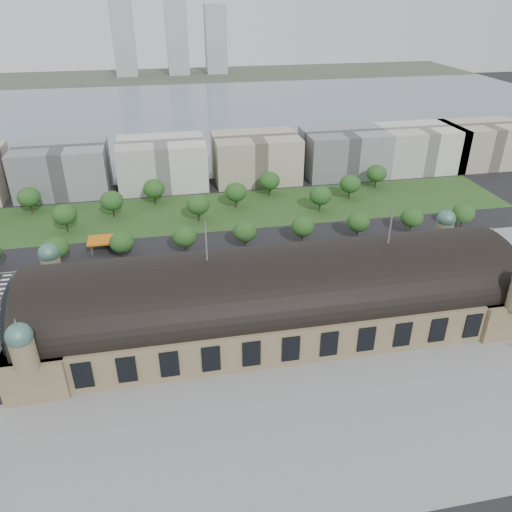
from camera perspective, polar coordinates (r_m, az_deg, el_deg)
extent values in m
plane|color=black|center=(158.99, 2.08, -7.85)|extent=(900.00, 900.00, 0.00)
cube|color=#857752|center=(155.50, 2.11, -6.07)|extent=(150.00, 40.00, 12.00)
cube|color=#857752|center=(156.98, -22.74, -8.28)|extent=(16.00, 43.00, 12.00)
cube|color=#857752|center=(180.82, 23.32, -3.27)|extent=(16.00, 43.00, 12.00)
cylinder|color=black|center=(152.16, 2.15, -4.22)|extent=(144.00, 37.60, 37.60)
cylinder|color=black|center=(154.17, -25.47, -6.01)|extent=(1.20, 32.00, 32.00)
cylinder|color=black|center=(180.39, 25.39, -0.87)|extent=(1.20, 32.00, 32.00)
cylinder|color=#857752|center=(169.20, -22.26, -1.34)|extent=(6.00, 6.00, 8.00)
sphere|color=#497568|center=(166.72, -22.60, 0.30)|extent=(6.40, 6.40, 6.40)
cone|color=#497568|center=(165.01, -22.86, 1.53)|extent=(1.00, 1.00, 2.50)
cylinder|color=#857752|center=(191.53, 20.64, 2.50)|extent=(6.00, 6.00, 8.00)
sphere|color=#497568|center=(189.34, 20.92, 3.99)|extent=(6.40, 6.40, 6.40)
cone|color=#497568|center=(187.83, 21.13, 5.10)|extent=(1.00, 1.00, 2.50)
cylinder|color=#857752|center=(134.88, -24.96, -10.13)|extent=(6.00, 6.00, 8.00)
sphere|color=#497568|center=(131.76, -25.45, -8.24)|extent=(6.40, 6.40, 6.40)
cone|color=#497568|center=(129.58, -25.82, -6.82)|extent=(1.00, 1.00, 2.50)
cylinder|color=#59595B|center=(139.68, -5.72, 1.68)|extent=(0.50, 0.50, 12.00)
cylinder|color=#59595B|center=(153.76, 15.13, 3.41)|extent=(0.50, 0.50, 12.00)
cube|color=gray|center=(130.31, 11.18, -18.58)|extent=(190.00, 48.00, 0.12)
cube|color=black|center=(188.05, -6.48, -1.73)|extent=(260.00, 26.00, 0.10)
cube|color=#2D5220|center=(237.40, -6.51, 5.00)|extent=(300.00, 45.00, 0.10)
cube|color=orange|center=(208.28, -16.79, 1.80)|extent=(14.00, 9.00, 0.70)
cube|color=#59595B|center=(214.76, -16.05, 1.82)|extent=(7.00, 5.00, 3.20)
cylinder|color=#59595B|center=(212.94, -18.11, 1.44)|extent=(0.50, 0.50, 4.40)
cylinder|color=#59595B|center=(211.65, -15.17, 1.72)|extent=(0.50, 0.50, 4.40)
cylinder|color=#59595B|center=(207.27, -18.26, 0.65)|extent=(0.50, 0.50, 4.40)
cylinder|color=#59595B|center=(205.94, -15.24, 0.93)|extent=(0.50, 0.50, 4.40)
cube|color=slate|center=(433.74, -7.07, 15.86)|extent=(700.00, 320.00, 0.08)
cube|color=#44513D|center=(630.10, -8.69, 19.73)|extent=(700.00, 120.00, 0.14)
cube|color=#9EA8B2|center=(635.30, -14.89, 22.88)|extent=(24.00, 24.00, 80.00)
cube|color=#9EA8B2|center=(635.09, -9.05, 23.64)|extent=(24.00, 24.00, 85.00)
cube|color=#9EA8B2|center=(639.23, -4.64, 23.46)|extent=(24.00, 24.00, 75.00)
cube|color=gray|center=(274.74, -21.25, 9.23)|extent=(45.00, 32.00, 24.00)
cube|color=silver|center=(270.16, -10.67, 10.38)|extent=(45.00, 32.00, 24.00)
cube|color=#BDAF94|center=(274.76, -0.03, 11.18)|extent=(45.00, 32.00, 24.00)
cube|color=gray|center=(288.09, 9.99, 11.58)|extent=(45.00, 32.00, 24.00)
cube|color=silver|center=(306.64, 18.06, 11.66)|extent=(45.00, 32.00, 24.00)
cube|color=#BDAF94|center=(327.46, 24.37, 11.57)|extent=(45.00, 32.00, 24.00)
cylinder|color=#2D2116|center=(204.23, -21.58, -0.42)|extent=(0.70, 0.70, 4.32)
ellipsoid|color=#1E4B1A|center=(201.90, -21.84, 0.89)|extent=(9.60, 9.60, 8.16)
cylinder|color=#2D2116|center=(200.68, -14.89, 0.21)|extent=(0.70, 0.70, 4.32)
ellipsoid|color=#1E4B1A|center=(198.30, -15.07, 1.55)|extent=(9.60, 9.60, 8.16)
cylinder|color=#2D2116|center=(199.96, -8.05, 0.84)|extent=(0.70, 0.70, 4.32)
ellipsoid|color=#1E4B1A|center=(197.58, -8.15, 2.19)|extent=(9.60, 9.60, 8.16)
cylinder|color=#2D2116|center=(202.12, -1.26, 1.45)|extent=(0.70, 0.70, 4.32)
ellipsoid|color=#1E4B1A|center=(199.76, -1.28, 2.80)|extent=(9.60, 9.60, 8.16)
cylinder|color=#2D2116|center=(207.05, 5.30, 2.03)|extent=(0.70, 0.70, 4.32)
ellipsoid|color=#1E4B1A|center=(204.75, 5.37, 3.35)|extent=(9.60, 9.60, 8.16)
cylinder|color=#2D2116|center=(214.57, 11.48, 2.55)|extent=(0.70, 0.70, 4.32)
ellipsoid|color=#1E4B1A|center=(212.35, 11.62, 3.83)|extent=(9.60, 9.60, 8.16)
cylinder|color=#2D2116|center=(224.42, 17.19, 3.00)|extent=(0.70, 0.70, 4.32)
ellipsoid|color=#1E4B1A|center=(222.30, 17.38, 4.22)|extent=(9.60, 9.60, 8.16)
cylinder|color=#2D2116|center=(236.30, 22.37, 3.38)|extent=(0.70, 0.70, 4.32)
ellipsoid|color=#1E4B1A|center=(234.29, 22.61, 4.55)|extent=(9.60, 9.60, 8.16)
cylinder|color=#2D2116|center=(256.54, -24.28, 4.98)|extent=(0.70, 0.70, 4.68)
ellipsoid|color=#1E4B1A|center=(254.54, -24.53, 6.15)|extent=(10.40, 10.40, 8.84)
cylinder|color=#2D2116|center=(230.86, -20.80, 3.15)|extent=(0.70, 0.70, 4.68)
ellipsoid|color=#1E4B1A|center=(228.63, -21.04, 4.45)|extent=(10.40, 10.40, 8.84)
cylinder|color=#2D2116|center=(239.04, -15.96, 4.82)|extent=(0.70, 0.70, 4.68)
ellipsoid|color=#1E4B1A|center=(236.90, -16.14, 6.09)|extent=(10.40, 10.40, 8.84)
cylinder|color=#2D2116|center=(249.00, -11.45, 6.34)|extent=(0.70, 0.70, 4.68)
ellipsoid|color=#1E4B1A|center=(246.93, -11.58, 7.56)|extent=(10.40, 10.40, 8.84)
cylinder|color=#2D2116|center=(227.26, -6.56, 4.53)|extent=(0.70, 0.70, 4.68)
ellipsoid|color=#1E4B1A|center=(225.00, -6.64, 5.86)|extent=(10.40, 10.40, 8.84)
cylinder|color=#2D2116|center=(240.13, -2.29, 6.06)|extent=(0.70, 0.70, 4.68)
ellipsoid|color=#1E4B1A|center=(237.99, -2.32, 7.33)|extent=(10.40, 10.40, 8.84)
cylinder|color=#2D2116|center=(254.33, 1.55, 7.39)|extent=(0.70, 0.70, 4.68)
ellipsoid|color=#1E4B1A|center=(252.31, 1.56, 8.60)|extent=(10.40, 10.40, 8.84)
cylinder|color=#2D2116|center=(237.69, 7.30, 5.59)|extent=(0.70, 0.70, 4.68)
ellipsoid|color=#1E4B1A|center=(235.53, 7.38, 6.87)|extent=(10.40, 10.40, 8.84)
cylinder|color=#2D2116|center=(254.32, 10.59, 6.90)|extent=(0.70, 0.70, 4.68)
ellipsoid|color=#1E4B1A|center=(252.30, 10.71, 8.11)|extent=(10.40, 10.40, 8.84)
cylinder|color=#2D2116|center=(271.78, 13.48, 8.03)|extent=(0.70, 0.70, 4.68)
ellipsoid|color=#1E4B1A|center=(269.90, 13.62, 9.16)|extent=(10.40, 10.40, 8.84)
imported|color=black|center=(181.72, -14.13, -3.40)|extent=(5.38, 2.94, 1.43)
imported|color=maroon|center=(193.09, -14.19, -1.40)|extent=(4.53, 1.86, 1.31)
imported|color=#171842|center=(185.64, -0.82, -1.69)|extent=(4.64, 2.31, 1.52)
imported|color=slate|center=(206.55, 12.81, 0.90)|extent=(5.07, 2.26, 1.62)
imported|color=silver|center=(218.55, 23.99, 0.58)|extent=(5.17, 2.44, 1.43)
imported|color=black|center=(179.62, -20.37, -4.87)|extent=(4.13, 3.76, 1.37)
imported|color=maroon|center=(177.52, -22.32, -5.72)|extent=(4.99, 4.39, 1.28)
imported|color=#181D45|center=(178.64, -21.28, -5.24)|extent=(5.31, 4.17, 1.44)
imported|color=slate|center=(179.43, -20.16, -4.82)|extent=(4.99, 4.30, 1.62)
imported|color=silver|center=(173.91, -15.44, -5.17)|extent=(4.58, 3.23, 1.43)
imported|color=gray|center=(173.15, -12.31, -4.90)|extent=(5.65, 4.01, 1.43)
imported|color=black|center=(176.42, -11.27, -4.12)|extent=(4.80, 3.45, 1.29)
imported|color=#C54D1F|center=(184.92, 1.13, -1.47)|extent=(12.54, 3.43, 3.46)
imported|color=silver|center=(184.45, 0.23, -1.59)|extent=(11.83, 3.89, 3.23)
imported|color=silver|center=(182.51, 3.92, -2.06)|extent=(10.96, 3.21, 3.01)
imported|color=gray|center=(167.71, 27.26, -9.00)|extent=(0.98, 0.70, 1.81)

